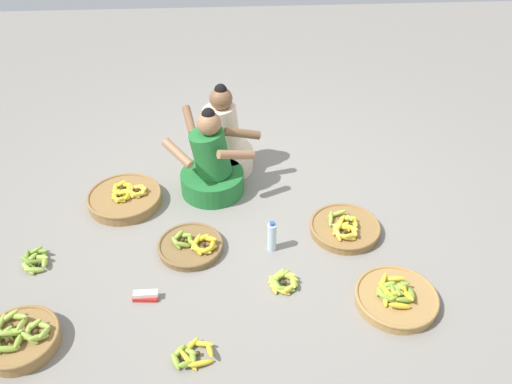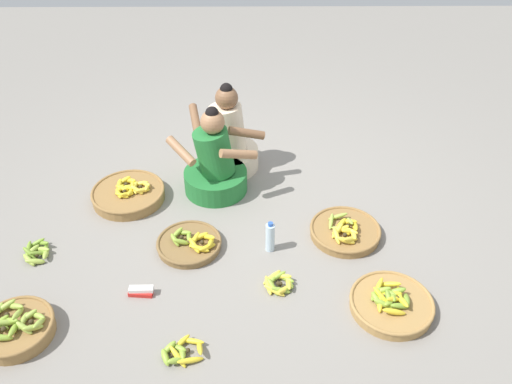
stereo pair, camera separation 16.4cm
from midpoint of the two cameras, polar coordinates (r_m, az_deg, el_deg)
ground_plane at (r=4.18m, az=1.10°, el=-2.16°), size 10.00×10.00×0.00m
vendor_woman_front at (r=4.28m, az=-3.39°, el=2.88°), size 0.73×0.52×0.77m
vendor_woman_behind at (r=4.55m, az=-2.02°, el=5.43°), size 0.66×0.54×0.80m
banana_basket_back_left at (r=3.87m, az=-5.97°, el=-5.57°), size 0.48×0.48×0.13m
banana_basket_back_right at (r=3.58m, az=15.72°, el=-11.53°), size 0.54×0.54×0.15m
banana_basket_mid_right at (r=3.58m, az=-23.37°, el=-13.38°), size 0.47×0.47×0.18m
banana_basket_back_center at (r=4.01m, az=10.78°, el=-4.18°), size 0.53×0.53×0.15m
banana_basket_near_vendor at (r=4.38m, az=-12.59°, el=-0.18°), size 0.59×0.59×0.16m
loose_bananas_mid_left at (r=3.26m, az=-6.63°, el=-16.82°), size 0.27×0.24×0.09m
loose_bananas_front_right at (r=3.60m, az=3.88°, el=-9.86°), size 0.23×0.23×0.09m
loose_bananas_near_bicycle at (r=4.08m, az=-21.57°, el=-6.09°), size 0.22×0.27×0.09m
water_bottle at (r=3.78m, az=2.79°, el=-4.93°), size 0.07×0.07×0.25m
packet_carton_stack at (r=3.60m, az=-11.06°, el=-10.53°), size 0.17×0.07×0.06m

